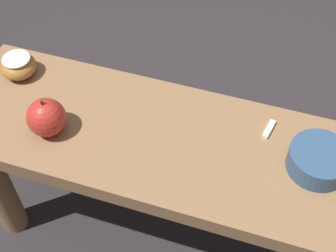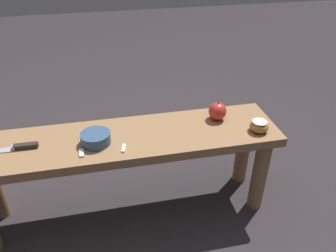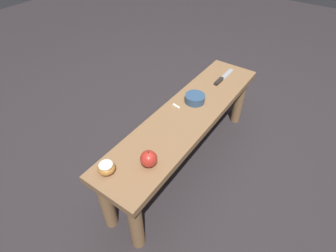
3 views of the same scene
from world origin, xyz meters
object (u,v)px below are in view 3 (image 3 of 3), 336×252
object	(u,v)px
knife	(222,79)
apple_whole	(149,159)
wooden_bench	(187,124)
apple_cut	(106,168)
bowl	(195,98)

from	to	relation	value
knife	apple_whole	size ratio (longest dim) A/B	2.77
wooden_bench	apple_whole	distance (m)	0.45
knife	apple_cut	bearing A→B (deg)	176.02
apple_whole	knife	bearing A→B (deg)	-176.48
knife	bowl	xyz separation A→B (m)	(0.31, -0.02, 0.02)
apple_whole	bowl	distance (m)	0.55
wooden_bench	bowl	distance (m)	0.16
knife	apple_cut	size ratio (longest dim) A/B	3.11
bowl	wooden_bench	bearing A→B (deg)	10.78
wooden_bench	apple_cut	world-z (taller)	apple_cut
apple_whole	apple_cut	xyz separation A→B (m)	(0.14, -0.13, -0.02)
apple_cut	wooden_bench	bearing A→B (deg)	172.32
apple_cut	bowl	size ratio (longest dim) A/B	0.67
knife	apple_cut	distance (m)	1.00
wooden_bench	apple_whole	bearing A→B (deg)	7.24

